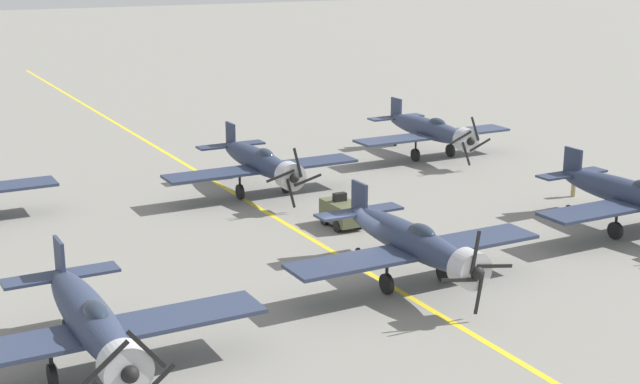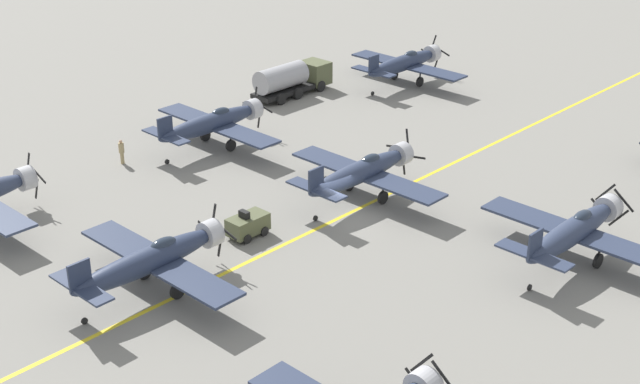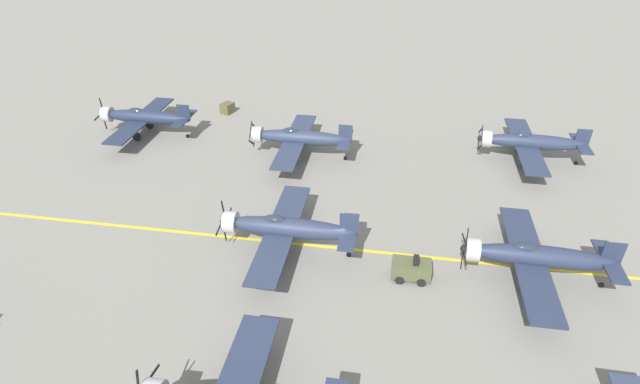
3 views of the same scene
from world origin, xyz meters
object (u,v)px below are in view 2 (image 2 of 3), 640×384
Objects in this scene: fuel_tanker at (292,79)px; ground_crew_walking at (122,151)px; airplane_mid_center at (363,171)px; airplane_near_center at (153,259)px; airplane_mid_right at (575,230)px; airplane_mid_left at (213,122)px; airplane_far_left at (405,63)px; tow_tractor at (248,224)px.

fuel_tanker is 4.29× the size of ground_crew_walking.
airplane_mid_center is 16.85m from airplane_near_center.
airplane_mid_center is 22.40m from fuel_tanker.
airplane_mid_left reaches higher than airplane_mid_right.
ground_crew_walking is (-16.30, 9.26, -0.99)m from airplane_near_center.
airplane_mid_center is 14.34m from airplane_mid_left.
airplane_far_left reaches higher than ground_crew_walking.
fuel_tanker is (-33.35, 10.11, -0.50)m from airplane_mid_right.
airplane_far_left is at bearing 60.49° from fuel_tanker.
airplane_far_left is 22.33m from airplane_mid_left.
airplane_mid_left reaches higher than airplane_far_left.
tow_tractor is at bearing -37.97° from airplane_mid_left.
airplane_mid_center reaches higher than airplane_near_center.
airplane_far_left is (-13.08, 38.34, 0.00)m from airplane_near_center.
tow_tractor is at bearing -50.62° from fuel_tanker.
ground_crew_walking is at bearing -146.48° from airplane_mid_center.
airplane_far_left is 6.44× the size of ground_crew_walking.
airplane_far_left is at bearing 111.43° from tow_tractor.
ground_crew_walking is at bearing -85.34° from airplane_far_left.
airplane_mid_left is 1.50× the size of fuel_tanker.
airplane_mid_right is at bearing 34.18° from tow_tractor.
ground_crew_walking reaches higher than tow_tractor.
tow_tractor is (-1.13, 7.91, -1.22)m from airplane_near_center.
airplane_mid_right is (14.50, 1.99, 0.00)m from airplane_mid_center.
airplane_near_center is 8.08m from tow_tractor.
tow_tractor is at bearing -57.58° from airplane_far_left.
airplane_mid_center is at bearing -32.68° from fuel_tanker.
fuel_tanker is at bearing -108.52° from airplane_far_left.
airplane_mid_right is 1.00× the size of airplane_mid_left.
airplane_mid_left is (-13.86, 16.02, 0.00)m from airplane_near_center.
airplane_near_center reaches higher than tow_tractor.
airplane_far_left reaches higher than tow_tractor.
airplane_near_center reaches higher than ground_crew_walking.
airplane_mid_right is 1.00× the size of airplane_far_left.
airplane_mid_right is 32.70m from ground_crew_walking.
airplane_mid_left is at bearing 147.49° from tow_tractor.
airplane_near_center is at bearing -57.56° from fuel_tanker.
fuel_tanker is at bearing 159.43° from airplane_mid_right.
airplane_mid_center is 25.40m from airplane_far_left.
airplane_mid_center is at bearing 79.95° from tow_tractor.
fuel_tanker is 27.22m from tow_tractor.
airplane_far_left is (-28.03, 19.51, -0.00)m from airplane_mid_right.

